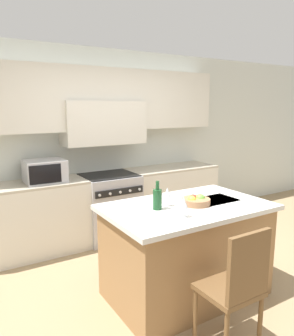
% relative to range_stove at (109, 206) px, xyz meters
% --- Properties ---
extents(ground_plane, '(10.00, 10.00, 0.00)m').
position_rel_range_stove_xyz_m(ground_plane, '(-0.00, -1.78, -0.47)').
color(ground_plane, '#997F5B').
extents(back_cabinetry, '(10.00, 0.46, 2.70)m').
position_rel_range_stove_xyz_m(back_cabinetry, '(-0.00, 0.27, 1.14)').
color(back_cabinetry, silver).
rests_on(back_cabinetry, ground_plane).
extents(back_counter, '(3.65, 0.62, 0.93)m').
position_rel_range_stove_xyz_m(back_counter, '(0.00, 0.02, -0.00)').
color(back_counter, silver).
rests_on(back_counter, ground_plane).
extents(range_stove, '(0.76, 0.70, 0.93)m').
position_rel_range_stove_xyz_m(range_stove, '(0.00, 0.00, 0.00)').
color(range_stove, '#B7B7BC').
rests_on(range_stove, ground_plane).
extents(microwave, '(0.49, 0.44, 0.28)m').
position_rel_range_stove_xyz_m(microwave, '(-0.88, 0.02, 0.60)').
color(microwave, '#B7B7BC').
rests_on(microwave, back_counter).
extents(kitchen_island, '(1.60, 1.00, 0.94)m').
position_rel_range_stove_xyz_m(kitchen_island, '(0.03, -1.75, 0.01)').
color(kitchen_island, olive).
rests_on(kitchen_island, ground_plane).
extents(island_chair, '(0.42, 0.40, 1.01)m').
position_rel_range_stove_xyz_m(island_chair, '(-0.17, -2.59, 0.11)').
color(island_chair, brown).
rests_on(island_chair, ground_plane).
extents(wine_bottle, '(0.08, 0.08, 0.27)m').
position_rel_range_stove_xyz_m(wine_bottle, '(-0.29, -1.71, 0.57)').
color(wine_bottle, '#194723').
rests_on(wine_bottle, kitchen_island).
extents(wine_glass_near, '(0.08, 0.08, 0.18)m').
position_rel_range_stove_xyz_m(wine_glass_near, '(-0.22, -2.01, 0.59)').
color(wine_glass_near, white).
rests_on(wine_glass_near, kitchen_island).
extents(wine_glass_far, '(0.08, 0.08, 0.18)m').
position_rel_range_stove_xyz_m(wine_glass_far, '(-0.16, -1.67, 0.59)').
color(wine_glass_far, white).
rests_on(wine_glass_far, kitchen_island).
extents(fruit_bowl, '(0.28, 0.28, 0.10)m').
position_rel_range_stove_xyz_m(fruit_bowl, '(0.11, -1.78, 0.51)').
color(fruit_bowl, '#996B47').
rests_on(fruit_bowl, kitchen_island).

